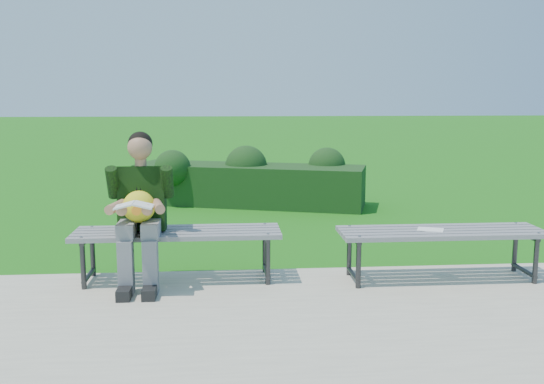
{
  "coord_description": "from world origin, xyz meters",
  "views": [
    {
      "loc": [
        -0.43,
        -5.49,
        1.65
      ],
      "look_at": [
        -0.0,
        -0.16,
        0.78
      ],
      "focal_mm": 40.0,
      "sensor_mm": 36.0,
      "label": 1
    }
  ],
  "objects_px": {
    "hedge": "(250,180)",
    "bench_right": "(441,236)",
    "paper_sheet": "(431,230)",
    "seated_boy": "(140,206)",
    "bench_left": "(178,236)"
  },
  "relations": [
    {
      "from": "hedge",
      "to": "bench_right",
      "type": "height_order",
      "value": "hedge"
    },
    {
      "from": "hedge",
      "to": "seated_boy",
      "type": "height_order",
      "value": "seated_boy"
    },
    {
      "from": "bench_left",
      "to": "paper_sheet",
      "type": "xyz_separation_m",
      "value": [
        2.22,
        -0.16,
        0.06
      ]
    },
    {
      "from": "hedge",
      "to": "bench_left",
      "type": "height_order",
      "value": "hedge"
    },
    {
      "from": "seated_boy",
      "to": "paper_sheet",
      "type": "distance_m",
      "value": 2.53
    },
    {
      "from": "paper_sheet",
      "to": "bench_right",
      "type": "bearing_deg",
      "value": -0.0
    },
    {
      "from": "bench_right",
      "to": "seated_boy",
      "type": "relative_size",
      "value": 1.37
    },
    {
      "from": "bench_right",
      "to": "seated_boy",
      "type": "xyz_separation_m",
      "value": [
        -2.62,
        0.06,
        0.3
      ]
    },
    {
      "from": "bench_left",
      "to": "seated_boy",
      "type": "relative_size",
      "value": 1.37
    },
    {
      "from": "bench_left",
      "to": "paper_sheet",
      "type": "bearing_deg",
      "value": -4.04
    },
    {
      "from": "bench_left",
      "to": "bench_right",
      "type": "bearing_deg",
      "value": -3.87
    },
    {
      "from": "bench_left",
      "to": "seated_boy",
      "type": "height_order",
      "value": "seated_boy"
    },
    {
      "from": "bench_right",
      "to": "hedge",
      "type": "bearing_deg",
      "value": 111.14
    },
    {
      "from": "seated_boy",
      "to": "paper_sheet",
      "type": "relative_size",
      "value": 4.97
    },
    {
      "from": "hedge",
      "to": "bench_right",
      "type": "distance_m",
      "value": 4.21
    }
  ]
}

